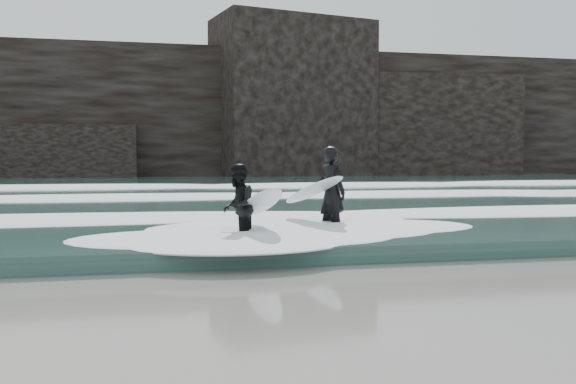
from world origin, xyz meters
name	(u,v)px	position (x,y,z in m)	size (l,w,h in m)	color
ground	(385,315)	(0.00, 0.00, 0.00)	(120.00, 120.00, 0.00)	#736559
sea	(191,186)	(0.00, 29.00, 0.15)	(90.00, 52.00, 0.30)	#294A44
headland	(175,116)	(0.00, 46.00, 5.00)	(70.00, 9.00, 10.00)	black
foam_near	(249,210)	(0.00, 9.00, 0.40)	(60.00, 3.20, 0.20)	white
foam_mid	(217,194)	(0.00, 16.00, 0.42)	(60.00, 4.00, 0.24)	white
foam_far	(197,183)	(0.00, 25.00, 0.45)	(60.00, 4.80, 0.30)	white
surfer_left	(328,192)	(1.26, 6.51, 0.96)	(1.33, 2.26, 1.91)	black
surfer_right	(242,206)	(-0.74, 5.24, 0.79)	(1.18, 2.22, 1.56)	black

